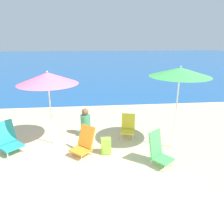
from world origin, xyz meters
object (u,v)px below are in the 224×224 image
beach_chair_orange (84,142)px  beach_chair_green (158,150)px  person_seated_near (86,124)px  beach_umbrella_green (180,72)px  beach_chair_yellow (128,126)px  beach_chair_teal (8,139)px  beach_umbrella_pink (48,78)px  backpack_lime (106,146)px

beach_chair_orange → beach_chair_green: (1.76, -0.66, 0.04)m
person_seated_near → beach_umbrella_green: bearing=3.7°
beach_umbrella_green → person_seated_near: bearing=155.5°
beach_chair_orange → person_seated_near: person_seated_near is taller
beach_umbrella_green → beach_chair_yellow: beach_umbrella_green is taller
beach_umbrella_green → person_seated_near: 3.16m
beach_chair_teal → beach_chair_green: (3.77, -1.01, 0.01)m
beach_chair_orange → person_seated_near: bearing=131.0°
beach_chair_yellow → person_seated_near: 1.31m
beach_chair_orange → beach_chair_yellow: (1.32, 0.95, 0.00)m
beach_umbrella_pink → beach_chair_green: (2.66, -1.37, -1.51)m
beach_chair_orange → backpack_lime: (0.56, -0.03, -0.12)m
beach_umbrella_green → person_seated_near: size_ratio=2.59×
beach_chair_teal → beach_umbrella_green: bearing=-47.7°
beach_chair_orange → backpack_lime: beach_chair_orange is taller
beach_umbrella_pink → person_seated_near: (0.92, 0.49, -1.53)m
beach_chair_teal → backpack_lime: (2.57, -0.38, -0.16)m
person_seated_near → backpack_lime: size_ratio=1.99×
person_seated_near → beach_chair_orange: bearing=-63.2°
beach_chair_yellow → backpack_lime: (-0.75, -0.98, -0.12)m
beach_umbrella_pink → beach_chair_yellow: (2.21, 0.24, -1.56)m
beach_chair_teal → person_seated_near: (2.03, 0.85, -0.01)m
beach_chair_yellow → beach_chair_orange: bearing=-130.8°
beach_chair_yellow → beach_chair_green: beach_chair_green is taller
beach_umbrella_green → beach_chair_orange: beach_umbrella_green is taller
person_seated_near → backpack_lime: bearing=-38.3°
person_seated_near → backpack_lime: (0.54, -1.23, -0.15)m
beach_chair_orange → person_seated_near: 1.20m
beach_umbrella_pink → beach_chair_teal: (-1.11, -0.36, -1.52)m
beach_chair_teal → beach_chair_green: size_ratio=0.99×
beach_umbrella_pink → beach_chair_teal: size_ratio=2.54×
beach_umbrella_green → beach_chair_yellow: (-1.12, 0.85, -1.75)m
beach_chair_yellow → beach_chair_green: bearing=-61.0°
beach_chair_yellow → beach_umbrella_green: bearing=-23.7°
person_seated_near → beach_chair_teal: bearing=-129.1°
beach_umbrella_green → backpack_lime: size_ratio=5.16×
beach_umbrella_pink → backpack_lime: beach_umbrella_pink is taller
beach_chair_teal → beach_chair_green: bearing=-59.6°
beach_umbrella_green → backpack_lime: bearing=-175.9°
beach_chair_green → backpack_lime: 1.36m
beach_umbrella_pink → beach_chair_green: size_ratio=2.51×
beach_chair_yellow → beach_chair_green: size_ratio=0.84×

